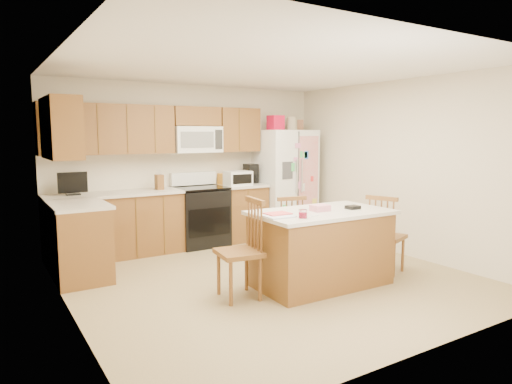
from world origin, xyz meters
TOP-DOWN VIEW (x-y plane):
  - ground at (0.00, 0.00)m, footprint 4.50×4.50m
  - room_shell at (0.00, 0.00)m, footprint 4.60×4.60m
  - cabinetry at (-0.98, 1.79)m, footprint 3.36×1.56m
  - stove at (0.00, 1.94)m, footprint 0.76×0.65m
  - refrigerator at (1.57, 1.87)m, footprint 0.90×0.79m
  - island at (0.37, -0.52)m, footprint 1.60×0.95m
  - windsor_chair_left at (-0.62, -0.41)m, footprint 0.49×0.51m
  - windsor_chair_back at (0.44, 0.23)m, footprint 0.48×0.47m
  - windsor_chair_right at (1.36, -0.59)m, footprint 0.53×0.54m

SIDE VIEW (x-z plane):
  - ground at x=0.00m, z-range 0.00..0.00m
  - island at x=0.37m, z-range -0.04..0.92m
  - windsor_chair_back at x=0.44m, z-range -0.03..0.93m
  - windsor_chair_right at x=1.36m, z-range -0.03..0.96m
  - stove at x=0.00m, z-range -0.09..1.04m
  - windsor_chair_left at x=-0.62m, z-range -0.03..1.03m
  - cabinetry at x=-0.98m, z-range -0.16..1.99m
  - refrigerator at x=1.57m, z-range -0.10..1.94m
  - room_shell at x=0.00m, z-range 0.18..2.70m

